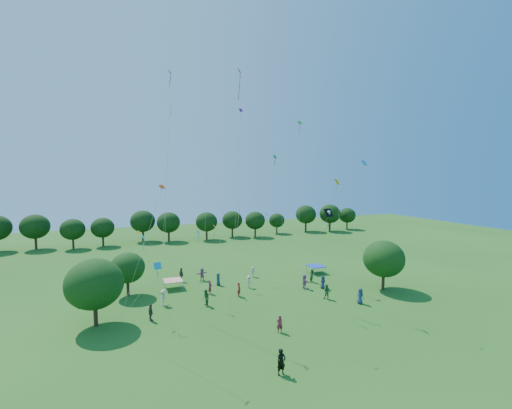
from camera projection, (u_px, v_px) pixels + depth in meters
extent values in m
plane|color=#2D661E|center=(331.00, 380.00, 23.39)|extent=(160.00, 160.00, 0.00)
cylinder|color=#422B19|center=(96.00, 316.00, 31.81)|extent=(0.37, 0.37, 1.81)
ellipsoid|color=#163F12|center=(94.00, 284.00, 31.55)|extent=(5.19, 5.19, 4.67)
cylinder|color=#422B19|center=(128.00, 289.00, 39.90)|extent=(0.34, 0.34, 1.64)
ellipsoid|color=#163F12|center=(127.00, 268.00, 39.69)|extent=(3.96, 3.96, 3.56)
cylinder|color=#422B19|center=(383.00, 282.00, 42.07)|extent=(0.36, 0.36, 1.74)
ellipsoid|color=#163F12|center=(384.00, 259.00, 41.83)|extent=(4.95, 4.95, 4.45)
cylinder|color=#422B19|center=(36.00, 244.00, 65.26)|extent=(0.44, 0.44, 2.15)
ellipsoid|color=black|center=(35.00, 227.00, 64.98)|extent=(5.17, 5.17, 4.65)
cylinder|color=#422B19|center=(73.00, 244.00, 65.57)|extent=(0.38, 0.38, 1.87)
ellipsoid|color=black|center=(73.00, 229.00, 65.34)|extent=(4.48, 4.48, 4.03)
cylinder|color=#422B19|center=(103.00, 242.00, 68.06)|extent=(0.38, 0.38, 1.84)
ellipsoid|color=black|center=(103.00, 228.00, 67.83)|extent=(4.42, 4.42, 3.98)
cylinder|color=#422B19|center=(143.00, 236.00, 73.11)|extent=(0.44, 0.44, 2.14)
ellipsoid|color=black|center=(143.00, 221.00, 72.84)|extent=(5.14, 5.14, 4.63)
cylinder|color=#422B19|center=(169.00, 237.00, 72.98)|extent=(0.42, 0.42, 2.03)
ellipsoid|color=black|center=(169.00, 222.00, 72.73)|extent=(4.86, 4.86, 4.37)
cylinder|color=#422B19|center=(207.00, 235.00, 74.88)|extent=(0.40, 0.40, 1.96)
ellipsoid|color=black|center=(207.00, 222.00, 74.64)|extent=(4.71, 4.71, 4.24)
cylinder|color=#422B19|center=(232.00, 233.00, 78.65)|extent=(0.39, 0.39, 1.91)
ellipsoid|color=black|center=(232.00, 220.00, 78.41)|extent=(4.59, 4.59, 4.13)
cylinder|color=#422B19|center=(255.00, 233.00, 78.40)|extent=(0.39, 0.39, 1.89)
ellipsoid|color=black|center=(255.00, 220.00, 78.17)|extent=(4.54, 4.54, 4.08)
cylinder|color=#422B19|center=(277.00, 230.00, 83.22)|extent=(0.33, 0.33, 1.58)
ellipsoid|color=black|center=(277.00, 220.00, 83.02)|extent=(3.80, 3.80, 3.42)
cylinder|color=#422B19|center=(306.00, 227.00, 86.42)|extent=(0.44, 0.44, 2.13)
ellipsoid|color=black|center=(306.00, 214.00, 86.15)|extent=(5.12, 5.12, 4.61)
cylinder|color=#422B19|center=(330.00, 227.00, 86.73)|extent=(0.45, 0.45, 2.18)
ellipsoid|color=black|center=(330.00, 214.00, 86.45)|extent=(5.24, 5.24, 4.72)
cylinder|color=#422B19|center=(347.00, 226.00, 89.93)|extent=(0.37, 0.37, 1.81)
ellipsoid|color=black|center=(347.00, 215.00, 89.70)|extent=(4.35, 4.35, 3.91)
cube|color=#E94C1B|center=(173.00, 280.00, 42.36)|extent=(2.20, 2.20, 0.08)
cylinder|color=#999999|center=(166.00, 288.00, 41.10)|extent=(0.05, 0.05, 1.10)
cylinder|color=#999999|center=(183.00, 286.00, 41.84)|extent=(0.05, 0.05, 1.10)
cylinder|color=#999999|center=(164.00, 283.00, 42.96)|extent=(0.05, 0.05, 1.10)
cylinder|color=#999999|center=(180.00, 281.00, 43.69)|extent=(0.05, 0.05, 1.10)
cube|color=#1B3DB2|center=(316.00, 266.00, 49.17)|extent=(2.20, 2.20, 0.08)
cylinder|color=#999999|center=(314.00, 272.00, 47.92)|extent=(0.05, 0.05, 1.10)
cylinder|color=#999999|center=(326.00, 270.00, 48.65)|extent=(0.05, 0.05, 1.10)
cylinder|color=#999999|center=(306.00, 268.00, 49.77)|extent=(0.05, 0.05, 1.10)
cylinder|color=#999999|center=(318.00, 267.00, 50.51)|extent=(0.05, 0.05, 1.10)
imported|color=black|center=(281.00, 362.00, 23.96)|extent=(0.74, 0.52, 1.87)
imported|color=navy|center=(360.00, 296.00, 37.33)|extent=(0.64, 0.93, 1.73)
imported|color=maroon|center=(280.00, 324.00, 30.50)|extent=(0.63, 0.45, 1.58)
imported|color=#275C27|center=(312.00, 276.00, 44.85)|extent=(0.98, 0.81, 1.75)
imported|color=beige|center=(249.00, 282.00, 42.69)|extent=(1.03, 1.06, 1.56)
imported|color=#483E39|center=(181.00, 275.00, 45.14)|extent=(0.77, 1.18, 1.85)
imported|color=#AA638E|center=(202.00, 274.00, 45.62)|extent=(1.71, 0.96, 1.73)
imported|color=navy|center=(218.00, 279.00, 43.68)|extent=(0.55, 0.84, 1.58)
imported|color=maroon|center=(239.00, 290.00, 39.57)|extent=(0.61, 0.72, 1.64)
imported|color=#2A632D|center=(206.00, 298.00, 36.59)|extent=(0.57, 0.94, 1.81)
imported|color=#C6AE9E|center=(253.00, 272.00, 47.29)|extent=(0.97, 0.46, 1.47)
imported|color=#464138|center=(151.00, 313.00, 32.91)|extent=(0.71, 1.06, 1.66)
imported|color=#9E5C9A|center=(305.00, 281.00, 42.37)|extent=(0.68, 1.71, 1.80)
imported|color=navy|center=(323.00, 282.00, 42.39)|extent=(0.57, 0.87, 1.63)
imported|color=maroon|center=(210.00, 287.00, 40.42)|extent=(0.69, 0.71, 1.62)
imported|color=#2B6432|center=(327.00, 292.00, 38.63)|extent=(0.91, 0.96, 1.74)
imported|color=beige|center=(164.00, 298.00, 36.80)|extent=(1.01, 1.27, 1.78)
cube|color=black|center=(329.00, 213.00, 42.02)|extent=(1.23, 0.81, 0.97)
cube|color=black|center=(328.00, 223.00, 42.18)|extent=(0.20, 0.25, 1.18)
sphere|color=white|center=(329.00, 212.00, 41.96)|extent=(0.36, 0.36, 0.36)
cylinder|color=white|center=(329.00, 214.00, 41.98)|extent=(0.26, 0.50, 0.32)
cylinder|color=white|center=(329.00, 214.00, 41.98)|extent=(0.26, 0.50, 0.32)
cylinder|color=beige|center=(311.00, 251.00, 40.35)|extent=(5.98, 2.04, 7.68)
cube|color=red|center=(239.00, 71.00, 42.17)|extent=(0.72, 0.78, 0.62)
cube|color=red|center=(239.00, 87.00, 42.38)|extent=(0.14, 0.64, 2.94)
cylinder|color=beige|center=(244.00, 176.00, 39.63)|extent=(1.55, 7.21, 25.29)
cube|color=#BE3D0B|center=(162.00, 187.00, 26.04)|extent=(0.52, 0.49, 0.31)
cylinder|color=beige|center=(140.00, 259.00, 28.27)|extent=(3.33, 5.08, 11.66)
cube|color=#E5B50C|center=(239.00, 206.00, 46.18)|extent=(0.51, 0.71, 0.56)
cube|color=#E5B50C|center=(239.00, 214.00, 46.32)|extent=(0.19, 0.29, 1.30)
cylinder|color=beige|center=(237.00, 239.00, 46.34)|extent=(0.75, 0.20, 8.33)
cube|color=yellow|center=(139.00, 233.00, 33.81)|extent=(0.52, 0.58, 0.37)
cylinder|color=beige|center=(151.00, 265.00, 35.48)|extent=(2.19, 2.12, 6.85)
cube|color=#167A38|center=(275.00, 157.00, 37.44)|extent=(0.52, 0.46, 0.40)
cube|color=#167A38|center=(275.00, 163.00, 37.54)|extent=(0.09, 0.17, 0.71)
cylinder|color=beige|center=(282.00, 222.00, 40.30)|extent=(3.58, 3.45, 14.55)
cube|color=#1383C1|center=(364.00, 163.00, 33.46)|extent=(0.72, 0.57, 0.51)
cylinder|color=beige|center=(354.00, 231.00, 36.36)|extent=(1.39, 4.46, 13.67)
cube|color=#6B1BA4|center=(170.00, 73.00, 34.13)|extent=(0.38, 0.57, 0.45)
cube|color=#6B1BA4|center=(170.00, 81.00, 34.25)|extent=(0.18, 0.21, 0.98)
cylinder|color=beige|center=(166.00, 188.00, 35.73)|extent=(0.99, 1.78, 22.74)
cube|color=silver|center=(171.00, 104.00, 34.04)|extent=(0.32, 0.39, 0.28)
cube|color=silver|center=(171.00, 111.00, 34.13)|extent=(0.13, 0.19, 0.78)
cylinder|color=beige|center=(165.00, 203.00, 35.65)|extent=(1.31, 2.23, 19.62)
cube|color=#0ED5AD|center=(143.00, 237.00, 42.58)|extent=(0.48, 0.74, 0.60)
cube|color=#0ED5AD|center=(143.00, 245.00, 42.72)|extent=(0.20, 0.27, 1.27)
cylinder|color=beige|center=(171.00, 258.00, 43.04)|extent=(6.54, 2.11, 4.83)
cube|color=#BA490A|center=(267.00, 214.00, 45.27)|extent=(0.47, 0.53, 0.37)
cylinder|color=beige|center=(261.00, 243.00, 45.72)|extent=(1.28, 0.79, 7.41)
cube|color=orange|center=(214.00, 226.00, 41.42)|extent=(0.36, 0.43, 0.29)
cube|color=orange|center=(214.00, 233.00, 41.53)|extent=(0.16, 0.25, 1.12)
cylinder|color=beige|center=(225.00, 253.00, 41.89)|extent=(2.44, 0.57, 6.45)
cube|color=gold|center=(337.00, 182.00, 35.70)|extent=(0.53, 0.78, 0.60)
cube|color=gold|center=(337.00, 189.00, 35.81)|extent=(0.14, 0.17, 0.68)
cylinder|color=beige|center=(341.00, 238.00, 37.52)|extent=(2.55, 1.85, 11.74)
cube|color=green|center=(300.00, 123.00, 47.58)|extent=(0.67, 0.47, 0.50)
cube|color=green|center=(300.00, 130.00, 47.71)|extent=(0.20, 0.24, 1.16)
cylinder|color=beige|center=(299.00, 197.00, 45.65)|extent=(2.69, 4.96, 19.79)
cube|color=#148BD0|center=(198.00, 232.00, 37.01)|extent=(0.47, 0.56, 0.39)
cube|color=#148BD0|center=(198.00, 239.00, 37.12)|extent=(0.13, 0.22, 0.91)
cylinder|color=beige|center=(211.00, 261.00, 38.14)|extent=(3.03, 0.66, 6.38)
cube|color=#801998|center=(241.00, 110.00, 32.48)|extent=(0.41, 0.30, 0.34)
cylinder|color=beige|center=(236.00, 209.00, 34.03)|extent=(0.45, 1.83, 18.73)
cube|color=silver|center=(206.00, 175.00, 45.38)|extent=(0.34, 0.41, 0.26)
cube|color=silver|center=(206.00, 179.00, 45.48)|extent=(0.15, 0.19, 0.82)
cylinder|color=beige|center=(205.00, 224.00, 45.01)|extent=(0.81, 1.68, 12.68)
cube|color=#0C8BC2|center=(158.00, 266.00, 31.76)|extent=(0.76, 0.54, 0.60)
cube|color=#0C8BC2|center=(158.00, 274.00, 31.87)|extent=(0.14, 0.18, 0.72)
cylinder|color=beige|center=(141.00, 293.00, 31.21)|extent=(3.15, 0.38, 4.04)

